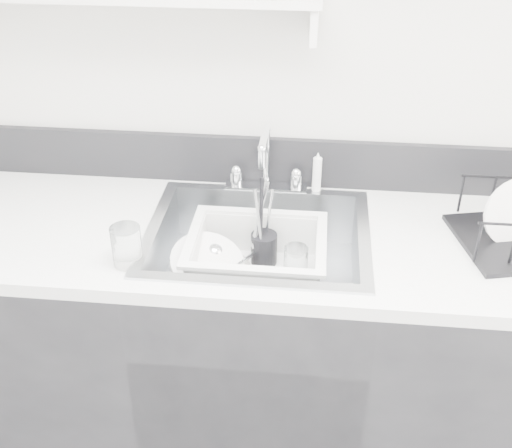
# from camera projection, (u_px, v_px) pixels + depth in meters

# --- Properties ---
(room_shell) EXTENTS (3.50, 3.00, 2.60)m
(room_shell) POSITION_uv_depth(u_px,v_px,m) (189.00, 58.00, 0.76)
(room_shell) COLOR silver
(room_shell) RESTS_ON ground
(counter_run) EXTENTS (3.20, 0.62, 0.92)m
(counter_run) POSITION_uv_depth(u_px,v_px,m) (258.00, 351.00, 2.09)
(counter_run) COLOR black
(counter_run) RESTS_ON ground
(backsplash) EXTENTS (3.20, 0.02, 0.16)m
(backsplash) POSITION_uv_depth(u_px,v_px,m) (267.00, 161.00, 2.05)
(backsplash) COLOR black
(backsplash) RESTS_ON counter_run
(sink) EXTENTS (0.64, 0.52, 0.20)m
(sink) POSITION_uv_depth(u_px,v_px,m) (258.00, 258.00, 1.89)
(sink) COLOR silver
(sink) RESTS_ON counter_run
(faucet) EXTENTS (0.26, 0.18, 0.23)m
(faucet) POSITION_uv_depth(u_px,v_px,m) (266.00, 174.00, 2.02)
(faucet) COLOR silver
(faucet) RESTS_ON counter_run
(side_sprayer) EXTENTS (0.03, 0.03, 0.14)m
(side_sprayer) POSITION_uv_depth(u_px,v_px,m) (317.00, 173.00, 2.01)
(side_sprayer) COLOR silver
(side_sprayer) RESTS_ON counter_run
(wash_tub) EXTENTS (0.44, 0.37, 0.15)m
(wash_tub) POSITION_uv_depth(u_px,v_px,m) (257.00, 260.00, 1.88)
(wash_tub) COLOR silver
(wash_tub) RESTS_ON sink
(plate_stack) EXTENTS (0.27, 0.26, 0.10)m
(plate_stack) POSITION_uv_depth(u_px,v_px,m) (211.00, 271.00, 1.90)
(plate_stack) COLOR white
(plate_stack) RESTS_ON wash_tub
(utensil_cup) EXTENTS (0.08, 0.08, 0.27)m
(utensil_cup) POSITION_uv_depth(u_px,v_px,m) (264.00, 246.00, 1.95)
(utensil_cup) COLOR black
(utensil_cup) RESTS_ON wash_tub
(ladle) EXTENTS (0.26, 0.17, 0.07)m
(ladle) POSITION_uv_depth(u_px,v_px,m) (233.00, 264.00, 1.91)
(ladle) COLOR silver
(ladle) RESTS_ON wash_tub
(tumbler_in_tub) EXTENTS (0.07, 0.07, 0.10)m
(tumbler_in_tub) POSITION_uv_depth(u_px,v_px,m) (296.00, 263.00, 1.89)
(tumbler_in_tub) COLOR white
(tumbler_in_tub) RESTS_ON wash_tub
(tumbler_counter) EXTENTS (0.08, 0.08, 0.11)m
(tumbler_counter) POSITION_uv_depth(u_px,v_px,m) (127.00, 246.00, 1.68)
(tumbler_counter) COLOR white
(tumbler_counter) RESTS_ON counter_run
(bowl_small) EXTENTS (0.13, 0.13, 0.03)m
(bowl_small) POSITION_uv_depth(u_px,v_px,m) (275.00, 283.00, 1.87)
(bowl_small) COLOR white
(bowl_small) RESTS_ON wash_tub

